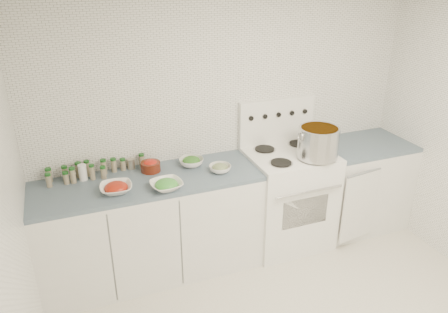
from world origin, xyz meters
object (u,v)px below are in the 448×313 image
Objects in this scene: stock_pot at (318,141)px; bowl_tomato at (116,188)px; stove at (287,195)px; bowl_snowpea at (166,185)px.

bowl_tomato is at bearing 177.54° from stock_pot.
stove is 5.14× the size of bowl_tomato.
bowl_tomato and bowl_snowpea have the same top height.
stock_pot is 1.75m from bowl_tomato.
stock_pot is (0.17, -0.19, 0.60)m from stove.
bowl_tomato is (-1.57, -0.11, 0.44)m from stove.
stove is at bearing 9.54° from bowl_snowpea.
bowl_snowpea is at bearing -179.32° from stock_pot.
bowl_snowpea is (-1.20, -0.20, 0.44)m from stove.
stove is at bearing 132.31° from stock_pot.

